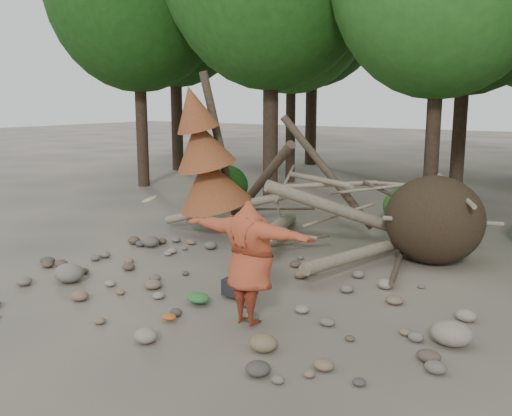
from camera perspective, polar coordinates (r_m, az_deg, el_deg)
The scene contains 13 objects.
ground at distance 10.87m, azimuth -3.19°, elevation -8.68°, with size 120.00×120.00×0.00m, color #514C44.
deadfall_pile at distance 13.36m, azimuth 14.91°, elevation -1.08°, with size 8.55×5.24×3.30m.
dead_conifer at distance 14.90m, azimuth -5.08°, elevation 4.98°, with size 2.06×2.16×4.35m.
bush_left at distance 19.52m, azimuth -3.43°, elevation 2.30°, with size 1.80×1.80×1.44m, color #1C4F15.
bush_mid at distance 17.13m, azimuth 14.90°, elevation 0.18°, with size 1.40×1.40×1.12m, color #26641D.
frisbee_thrower at distance 9.06m, azimuth -0.65°, elevation -5.48°, with size 3.45×0.78×2.01m.
backpack at distance 10.64m, azimuth -2.03°, elevation -8.24°, with size 0.46×0.31×0.31m, color black.
cloth_green at distance 10.39m, azimuth -5.80°, elevation -9.19°, with size 0.45×0.37×0.17m, color #2A6A30.
cloth_orange at distance 9.70m, azimuth -8.71°, elevation -10.96°, with size 0.27×0.22×0.10m, color #AE521D.
boulder_front_left at distance 12.13m, azimuth -18.20°, elevation -6.19°, with size 0.63×0.57×0.38m, color slate.
boulder_front_right at distance 8.56m, azimuth 0.71°, elevation -13.33°, with size 0.43×0.39×0.26m, color #79644B.
boulder_mid_right at distance 9.21m, azimuth 18.98°, elevation -11.76°, with size 0.62×0.56×0.37m, color gray.
boulder_mid_left at distance 14.45m, azimuth -10.51°, elevation -3.31°, with size 0.46×0.42×0.28m, color #59514B.
Camera 1 is at (6.18, -8.16, 3.65)m, focal length 40.00 mm.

